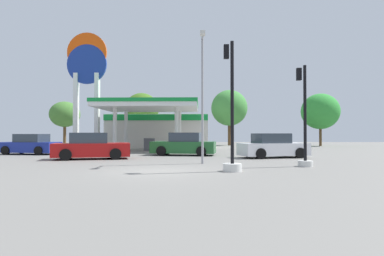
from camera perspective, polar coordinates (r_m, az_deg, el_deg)
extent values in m
plane|color=slate|center=(13.06, -6.27, -7.68)|extent=(90.00, 90.00, 0.00)
cube|color=beige|center=(35.65, -5.82, -0.62)|extent=(10.58, 6.45, 3.51)
cube|color=#148C38|center=(32.44, -6.54, 1.90)|extent=(10.58, 0.12, 0.60)
cube|color=white|center=(28.65, -7.60, 3.66)|extent=(8.52, 7.27, 0.35)
cube|color=#148C38|center=(28.67, -7.60, 4.31)|extent=(8.62, 7.37, 0.30)
cylinder|color=silver|center=(27.13, -13.61, -0.31)|extent=(0.32, 0.32, 3.67)
cylinder|color=silver|center=(26.27, -2.78, -0.31)|extent=(0.32, 0.32, 3.67)
cylinder|color=silver|center=(31.01, -11.70, -0.40)|extent=(0.32, 0.32, 3.67)
cylinder|color=silver|center=(30.26, -2.24, -0.40)|extent=(0.32, 0.32, 3.67)
cube|color=#4C4C51|center=(28.57, -7.62, -2.94)|extent=(0.90, 0.60, 1.10)
cube|color=white|center=(32.73, -20.00, 2.84)|extent=(0.40, 0.56, 7.35)
cube|color=white|center=(32.05, -16.59, 2.90)|extent=(0.40, 0.56, 7.35)
cylinder|color=navy|center=(32.99, -18.27, 10.76)|extent=(3.83, 0.22, 3.83)
cylinder|color=#EA4C0C|center=(33.26, -18.24, 12.69)|extent=(3.83, 0.22, 3.83)
cube|color=white|center=(33.17, -18.22, 11.71)|extent=(3.52, 0.08, 0.69)
cylinder|color=black|center=(20.88, -13.54, -4.23)|extent=(0.70, 0.40, 0.67)
cylinder|color=black|center=(19.09, -13.50, -4.54)|extent=(0.70, 0.40, 0.67)
cylinder|color=black|center=(21.03, -20.97, -4.17)|extent=(0.70, 0.40, 0.67)
cylinder|color=black|center=(19.26, -21.63, -4.46)|extent=(0.70, 0.40, 0.67)
cube|color=#A51111|center=(20.01, -17.42, -3.73)|extent=(4.71, 2.93, 0.79)
cube|color=#2D3842|center=(20.00, -17.85, -1.76)|extent=(2.44, 2.12, 0.67)
cube|color=black|center=(20.00, -11.25, -4.08)|extent=(0.58, 1.71, 0.25)
cylinder|color=black|center=(26.42, -30.33, -3.48)|extent=(0.65, 0.30, 0.63)
cylinder|color=black|center=(27.76, -28.12, -3.37)|extent=(0.65, 0.30, 0.63)
cylinder|color=black|center=(24.89, -25.70, -3.68)|extent=(0.65, 0.30, 0.63)
cylinder|color=black|center=(26.31, -23.62, -3.54)|extent=(0.65, 0.30, 0.63)
cube|color=navy|center=(26.31, -26.98, -3.07)|extent=(4.34, 2.25, 0.75)
cube|color=#2D3842|center=(26.21, -26.70, -1.65)|extent=(2.15, 1.78, 0.63)
cube|color=black|center=(27.55, -30.43, -3.16)|extent=(0.32, 1.65, 0.24)
cylinder|color=black|center=(21.89, -5.51, -4.10)|extent=(0.70, 0.32, 0.67)
cylinder|color=black|center=(23.64, -4.39, -3.87)|extent=(0.70, 0.32, 0.67)
cylinder|color=black|center=(21.35, 1.64, -4.18)|extent=(0.70, 0.32, 0.67)
cylinder|color=black|center=(23.15, 2.24, -3.93)|extent=(0.70, 0.32, 0.67)
cube|color=#1E5928|center=(22.46, -1.52, -3.46)|extent=(4.64, 2.45, 0.80)
cube|color=#2D3842|center=(22.41, -1.13, -1.69)|extent=(2.31, 1.92, 0.67)
cube|color=black|center=(22.97, -6.86, -3.68)|extent=(0.37, 1.76, 0.25)
cylinder|color=black|center=(22.23, 16.20, -4.04)|extent=(0.69, 0.39, 0.65)
cylinder|color=black|center=(20.75, 18.69, -4.25)|extent=(0.69, 0.39, 0.65)
cylinder|color=black|center=(21.00, 9.99, -4.25)|extent=(0.69, 0.39, 0.65)
cylinder|color=black|center=(19.43, 12.15, -4.51)|extent=(0.69, 0.39, 0.65)
cube|color=silver|center=(20.81, 14.31, -3.68)|extent=(4.59, 2.90, 0.77)
cube|color=#2D3842|center=(20.71, 13.93, -1.84)|extent=(2.39, 2.08, 0.65)
cube|color=black|center=(21.90, 19.11, -3.81)|extent=(0.59, 1.66, 0.24)
cylinder|color=silver|center=(12.99, 7.22, -7.01)|extent=(0.75, 0.75, 0.32)
cylinder|color=black|center=(12.98, 7.19, 4.60)|extent=(0.14, 0.14, 4.94)
cube|color=black|center=(13.48, 6.14, 13.39)|extent=(0.21, 0.20, 0.57)
sphere|color=red|center=(13.65, 6.10, 14.00)|extent=(0.15, 0.15, 0.15)
sphere|color=#D89E0C|center=(13.60, 6.10, 13.26)|extent=(0.15, 0.15, 0.15)
sphere|color=green|center=(13.56, 6.10, 12.53)|extent=(0.15, 0.15, 0.15)
cylinder|color=silver|center=(15.68, 19.58, -6.01)|extent=(0.67, 0.67, 0.27)
cylinder|color=black|center=(15.65, 19.53, 2.57)|extent=(0.14, 0.14, 4.42)
cube|color=black|center=(15.95, 18.55, 9.09)|extent=(0.21, 0.20, 0.57)
sphere|color=red|center=(16.10, 18.42, 9.65)|extent=(0.15, 0.15, 0.15)
sphere|color=#D89E0C|center=(16.07, 18.42, 9.02)|extent=(0.15, 0.15, 0.15)
sphere|color=green|center=(16.04, 18.43, 8.39)|extent=(0.15, 0.15, 0.15)
cylinder|color=brown|center=(45.66, -21.79, -1.20)|extent=(0.38, 0.38, 2.61)
ellipsoid|color=#417530|center=(45.73, -21.77, 2.29)|extent=(3.94, 3.94, 3.40)
cylinder|color=brown|center=(41.88, -8.99, -1.03)|extent=(0.36, 0.36, 2.99)
ellipsoid|color=#3D6A1E|center=(42.00, -8.98, 3.27)|extent=(4.41, 4.41, 4.28)
cylinder|color=brown|center=(41.30, 6.68, -0.96)|extent=(0.38, 0.38, 3.09)
ellipsoid|color=#40873B|center=(41.44, 6.67, 3.59)|extent=(4.64, 4.64, 4.60)
cylinder|color=brown|center=(42.14, 21.96, -1.28)|extent=(0.31, 0.31, 2.53)
ellipsoid|color=green|center=(42.23, 21.93, 2.77)|extent=(4.58, 4.58, 4.36)
cylinder|color=gray|center=(16.20, 1.88, 4.93)|extent=(0.12, 0.12, 6.39)
cylinder|color=gray|center=(16.23, 1.89, 16.08)|extent=(0.09, 1.20, 0.09)
cube|color=beige|center=(15.65, 1.91, 16.55)|extent=(0.24, 0.44, 0.16)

